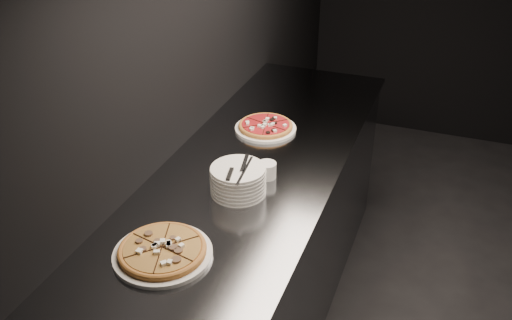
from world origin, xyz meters
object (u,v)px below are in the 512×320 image
(cutlery, at_px, (238,170))
(pizza_tomato, at_px, (266,127))
(counter, at_px, (252,251))
(ramekin, at_px, (267,170))
(pizza_mushroom, at_px, (162,251))
(plate_stack, at_px, (238,180))

(cutlery, bearing_deg, pizza_tomato, 87.22)
(counter, distance_m, ramekin, 0.51)
(pizza_mushroom, relative_size, plate_stack, 1.66)
(pizza_mushroom, relative_size, cutlery, 1.54)
(pizza_tomato, distance_m, cutlery, 0.59)
(cutlery, xyz_separation_m, ramekin, (0.06, 0.17, -0.08))
(counter, xyz_separation_m, plate_stack, (0.02, -0.20, 0.52))
(pizza_mushroom, height_order, ramekin, ramekin)
(counter, relative_size, pizza_tomato, 7.44)
(pizza_tomato, bearing_deg, pizza_mushroom, -90.42)
(plate_stack, height_order, cutlery, cutlery)
(ramekin, bearing_deg, cutlery, -109.51)
(cutlery, bearing_deg, pizza_mushroom, -114.99)
(pizza_tomato, xyz_separation_m, cutlery, (0.09, -0.57, 0.10))
(counter, distance_m, pizza_tomato, 0.60)
(pizza_mushroom, xyz_separation_m, ramekin, (0.16, 0.61, 0.01))
(pizza_tomato, xyz_separation_m, ramekin, (0.15, -0.41, 0.02))
(pizza_tomato, height_order, ramekin, ramekin)
(counter, relative_size, plate_stack, 11.15)
(counter, distance_m, plate_stack, 0.55)
(pizza_tomato, xyz_separation_m, plate_stack, (0.08, -0.56, 0.04))
(counter, height_order, pizza_tomato, pizza_tomato)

